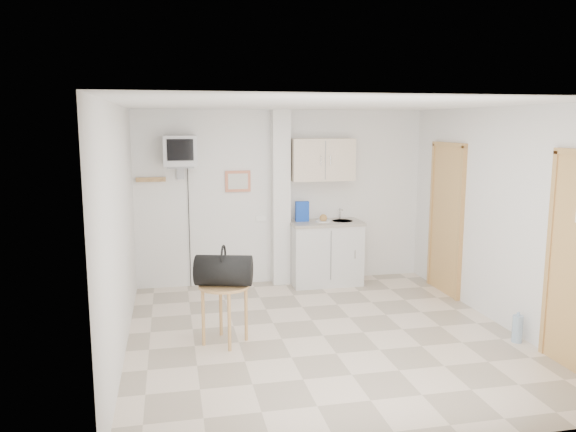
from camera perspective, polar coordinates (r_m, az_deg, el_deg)
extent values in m
plane|color=beige|center=(6.33, 3.59, -12.03)|extent=(4.50, 4.50, 0.00)
cube|color=white|center=(8.15, -0.56, 1.91)|extent=(4.20, 0.04, 2.50)
cube|color=white|center=(3.92, 12.66, -6.51)|extent=(4.20, 0.04, 2.50)
cube|color=white|center=(5.79, -16.73, -1.56)|extent=(0.04, 4.50, 2.50)
cube|color=white|center=(6.86, 20.86, -0.13)|extent=(0.04, 4.50, 2.50)
cube|color=white|center=(5.90, 3.84, 11.21)|extent=(4.20, 4.50, 0.04)
cube|color=white|center=(8.04, -0.76, 1.80)|extent=(0.25, 0.22, 2.50)
cube|color=#CC7150|center=(8.00, -5.11, 3.54)|extent=(0.36, 0.03, 0.30)
cube|color=silver|center=(7.99, -5.10, 3.53)|extent=(0.28, 0.01, 0.22)
cube|color=tan|center=(7.93, -13.76, 3.62)|extent=(0.40, 0.05, 0.06)
cube|color=white|center=(8.13, -2.75, -0.26)|extent=(0.15, 0.02, 0.08)
cylinder|color=tan|center=(7.88, -14.86, 3.46)|extent=(0.02, 0.08, 0.02)
cylinder|color=tan|center=(7.87, -13.77, 3.50)|extent=(0.02, 0.08, 0.02)
cylinder|color=tan|center=(7.87, -12.68, 3.54)|extent=(0.02, 0.08, 0.02)
cube|color=#9C5E35|center=(7.95, 15.75, -0.46)|extent=(0.04, 0.75, 2.00)
cube|color=#9C6736|center=(7.94, 15.72, -0.46)|extent=(0.06, 0.87, 2.06)
cube|color=silver|center=(8.17, 3.83, -3.87)|extent=(1.00, 0.55, 0.88)
cube|color=gray|center=(8.08, 3.87, -0.69)|extent=(1.03, 0.58, 0.04)
cylinder|color=#B7B7BA|center=(8.15, 5.56, -0.66)|extent=(0.30, 0.30, 0.05)
cylinder|color=#B7B7BA|center=(8.26, 5.28, 0.22)|extent=(0.02, 0.02, 0.16)
cylinder|color=#B7B7BA|center=(8.19, 5.41, 0.67)|extent=(0.02, 0.13, 0.02)
cube|color=beige|center=(8.07, 3.51, 5.74)|extent=(0.90, 0.32, 0.60)
cube|color=#133EB0|center=(8.04, 1.45, 0.47)|extent=(0.19, 0.07, 0.29)
cylinder|color=white|center=(8.05, 3.61, -0.53)|extent=(0.22, 0.22, 0.01)
sphere|color=tan|center=(8.04, 3.61, -0.20)|extent=(0.11, 0.11, 0.11)
cube|color=slate|center=(7.79, -10.89, 4.94)|extent=(0.36, 0.32, 0.02)
cube|color=slate|center=(7.92, -10.89, 4.44)|extent=(0.10, 0.06, 0.20)
cube|color=#B5B5B8|center=(7.70, -10.93, 6.54)|extent=(0.44, 0.42, 0.40)
cube|color=black|center=(7.49, -10.90, 6.61)|extent=(0.34, 0.02, 0.28)
cylinder|color=black|center=(8.04, -10.01, -1.12)|extent=(0.01, 0.01, 1.73)
cylinder|color=tan|center=(5.96, -6.49, -7.04)|extent=(0.54, 0.54, 0.03)
cylinder|color=tan|center=(6.11, -4.28, -9.78)|extent=(0.04, 0.04, 0.61)
cylinder|color=tan|center=(6.28, -6.84, -9.29)|extent=(0.04, 0.04, 0.61)
cylinder|color=tan|center=(6.03, -8.61, -10.14)|extent=(0.04, 0.04, 0.61)
cylinder|color=tan|center=(5.85, -5.98, -10.69)|extent=(0.04, 0.04, 0.61)
cylinder|color=black|center=(5.88, -6.55, -5.52)|extent=(0.64, 0.46, 0.32)
torus|color=black|center=(5.84, -6.58, -4.10)|extent=(0.08, 0.24, 0.24)
cylinder|color=#91AEC9|center=(6.57, 22.27, -10.56)|extent=(0.11, 0.11, 0.29)
cylinder|color=#91AEC9|center=(6.52, 22.37, -9.19)|extent=(0.03, 0.03, 0.04)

